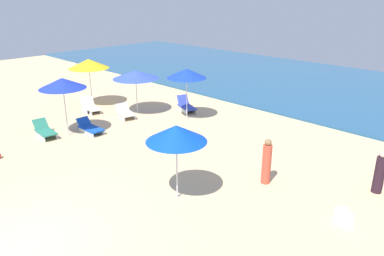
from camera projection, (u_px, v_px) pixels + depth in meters
ground_plane at (22, 247)px, 9.80m from camera, size 60.00×60.00×0.00m
ocean at (360, 92)px, 24.56m from camera, size 60.00×15.58×0.12m
umbrella_0 at (62, 83)px, 16.63m from camera, size 2.10×2.10×2.72m
lounge_chair_0_0 at (90, 128)px, 17.71m from camera, size 1.52×0.68×0.61m
lounge_chair_0_1 at (45, 131)px, 17.15m from camera, size 1.48×0.74×0.73m
umbrella_1 at (89, 64)px, 21.10m from camera, size 2.29×2.29×2.75m
lounge_chair_1_0 at (92, 107)px, 20.77m from camera, size 1.56×0.88×0.70m
lounge_chair_1_1 at (88, 106)px, 20.97m from camera, size 1.60×1.00×0.71m
umbrella_2 at (187, 73)px, 18.80m from camera, size 2.04×2.04×2.69m
lounge_chair_2_0 at (186, 106)px, 20.88m from camera, size 1.62×1.14×0.79m
umbrella_3 at (176, 133)px, 11.41m from camera, size 1.93×1.93×2.51m
umbrella_4 at (136, 75)px, 19.89m from camera, size 2.48×2.48×2.37m
lounge_chair_4_0 at (125, 113)px, 19.76m from camera, size 1.38×0.95×0.68m
beachgoer_0 at (380, 173)px, 12.27m from camera, size 0.46×0.46×1.50m
beachgoer_2 at (267, 162)px, 12.84m from camera, size 0.42×0.42×1.66m
cooler_box_1 at (344, 217)px, 10.79m from camera, size 0.64×0.62×0.38m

